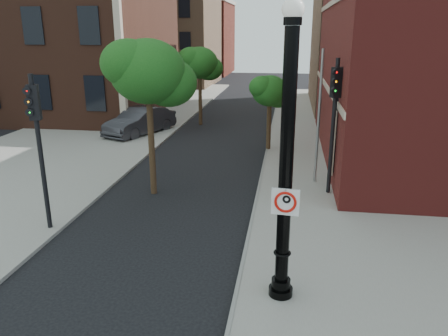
% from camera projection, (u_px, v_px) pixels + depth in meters
% --- Properties ---
extents(ground, '(120.00, 120.00, 0.00)m').
position_uv_depth(ground, '(149.00, 301.00, 10.51)').
color(ground, black).
rests_on(ground, ground).
extents(sidewalk_right, '(8.00, 60.00, 0.12)m').
position_uv_depth(sidewalk_right, '(352.00, 178.00, 19.08)').
color(sidewalk_right, gray).
rests_on(sidewalk_right, ground).
extents(sidewalk_left, '(10.00, 50.00, 0.12)m').
position_uv_depth(sidewalk_left, '(102.00, 128.00, 28.74)').
color(sidewalk_left, gray).
rests_on(sidewalk_left, ground).
extents(curb_edge, '(0.10, 60.00, 0.14)m').
position_uv_depth(curb_edge, '(262.00, 174.00, 19.63)').
color(curb_edge, gray).
rests_on(curb_edge, ground).
extents(bg_building_tan_a, '(12.00, 12.00, 12.00)m').
position_uv_depth(bg_building_tan_a, '(164.00, 33.00, 51.91)').
color(bg_building_tan_a, '#88664A').
rests_on(bg_building_tan_a, ground).
extents(bg_building_red, '(12.00, 12.00, 10.00)m').
position_uv_depth(bg_building_red, '(190.00, 39.00, 65.41)').
color(bg_building_red, maroon).
rests_on(bg_building_red, ground).
extents(lamppost, '(0.58, 0.58, 6.85)m').
position_uv_depth(lamppost, '(286.00, 175.00, 9.65)').
color(lamppost, black).
rests_on(lamppost, ground).
extents(no_parking_sign, '(0.63, 0.11, 0.63)m').
position_uv_depth(no_parking_sign, '(285.00, 202.00, 9.65)').
color(no_parking_sign, white).
rests_on(no_parking_sign, ground).
extents(parked_car, '(3.58, 5.41, 1.68)m').
position_uv_depth(parked_car, '(140.00, 121.00, 27.06)').
color(parked_car, '#302F35').
rests_on(parked_car, ground).
extents(traffic_signal_left, '(0.39, 0.44, 5.02)m').
position_uv_depth(traffic_signal_left, '(37.00, 129.00, 13.18)').
color(traffic_signal_left, black).
rests_on(traffic_signal_left, ground).
extents(traffic_signal_right, '(0.43, 0.47, 5.28)m').
position_uv_depth(traffic_signal_right, '(334.00, 105.00, 16.20)').
color(traffic_signal_right, black).
rests_on(traffic_signal_right, ground).
extents(utility_pole, '(0.11, 0.11, 5.56)m').
position_uv_depth(utility_pole, '(319.00, 119.00, 17.68)').
color(utility_pole, '#999999').
rests_on(utility_pole, ground).
extents(street_tree_a, '(3.31, 2.99, 5.97)m').
position_uv_depth(street_tree_a, '(149.00, 73.00, 16.10)').
color(street_tree_a, '#2F2012').
rests_on(street_tree_a, ground).
extents(street_tree_b, '(2.90, 2.62, 5.22)m').
position_uv_depth(street_tree_b, '(200.00, 64.00, 29.03)').
color(street_tree_b, '#2F2012').
rests_on(street_tree_b, ground).
extents(street_tree_c, '(2.24, 2.02, 4.03)m').
position_uv_depth(street_tree_c, '(270.00, 92.00, 22.72)').
color(street_tree_c, '#2F2012').
rests_on(street_tree_c, ground).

